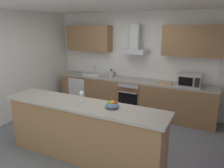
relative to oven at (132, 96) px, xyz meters
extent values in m
cube|color=slate|center=(-0.02, -1.58, -0.47)|extent=(5.72, 4.85, 0.02)
cube|color=white|center=(-0.02, -1.58, 2.15)|extent=(5.72, 4.85, 0.02)
cube|color=white|center=(-0.02, 0.41, 0.84)|extent=(5.72, 0.12, 2.60)
cube|color=white|center=(-2.44, -1.58, 0.84)|extent=(0.12, 4.85, 2.60)
cube|color=white|center=(-0.02, 0.33, 0.77)|extent=(4.01, 0.02, 0.66)
cube|color=olive|center=(-0.02, 0.03, -0.03)|extent=(4.15, 0.60, 0.86)
cube|color=#9E998E|center=(-0.02, 0.03, 0.42)|extent=(4.15, 0.60, 0.04)
cube|color=olive|center=(0.03, -2.31, 0.02)|extent=(2.78, 0.52, 0.96)
cube|color=#9E998E|center=(0.03, -2.31, 0.52)|extent=(2.88, 0.64, 0.04)
cube|color=olive|center=(-1.40, 0.18, 1.45)|extent=(1.33, 0.32, 0.70)
cube|color=olive|center=(1.36, 0.18, 1.45)|extent=(1.33, 0.32, 0.70)
cube|color=slate|center=(0.00, 0.01, 0.00)|extent=(0.60, 0.56, 0.80)
cube|color=black|center=(0.00, -0.29, -0.06)|extent=(0.50, 0.02, 0.48)
cube|color=#B7BABC|center=(0.00, -0.29, 0.34)|extent=(0.54, 0.02, 0.09)
cylinder|color=#B7BABC|center=(0.00, -0.32, 0.18)|extent=(0.49, 0.02, 0.02)
cube|color=white|center=(-1.57, 0.01, -0.04)|extent=(0.58, 0.56, 0.85)
cube|color=silver|center=(-1.57, -0.28, -0.04)|extent=(0.55, 0.02, 0.80)
cylinder|color=#B7BABC|center=(-1.35, -0.30, 0.01)|extent=(0.02, 0.02, 0.38)
cube|color=#B7BABC|center=(1.40, -0.02, 0.59)|extent=(0.50, 0.36, 0.30)
cube|color=black|center=(1.34, -0.21, 0.59)|extent=(0.30, 0.02, 0.19)
cube|color=black|center=(1.58, -0.21, 0.59)|extent=(0.10, 0.01, 0.21)
cube|color=silver|center=(-1.17, 0.01, 0.46)|extent=(0.50, 0.40, 0.04)
cylinder|color=#B7BABC|center=(-1.17, 0.13, 0.57)|extent=(0.03, 0.03, 0.26)
cylinder|color=#B7BABC|center=(-1.17, 0.05, 0.69)|extent=(0.03, 0.16, 0.03)
cylinder|color=#B7BABC|center=(-0.59, -0.03, 0.54)|extent=(0.15, 0.15, 0.20)
sphere|color=black|center=(-0.59, -0.03, 0.65)|extent=(0.06, 0.06, 0.06)
cone|color=#B7BABC|center=(-0.69, -0.03, 0.58)|extent=(0.09, 0.04, 0.07)
torus|color=black|center=(-0.50, -0.03, 0.55)|extent=(0.11, 0.02, 0.11)
cube|color=#B7BABC|center=(0.00, 0.11, 1.16)|extent=(0.62, 0.45, 0.12)
cube|color=#B7BABC|center=(0.00, 0.16, 1.52)|extent=(0.22, 0.22, 0.60)
cylinder|color=silver|center=(-0.04, -2.21, 0.54)|extent=(0.07, 0.07, 0.01)
cylinder|color=silver|center=(-0.04, -2.21, 0.59)|extent=(0.01, 0.01, 0.09)
ellipsoid|color=silver|center=(-0.04, -2.21, 0.67)|extent=(0.08, 0.08, 0.10)
ellipsoid|color=slate|center=(0.57, -2.26, 0.57)|extent=(0.22, 0.22, 0.09)
sphere|color=#66B233|center=(0.53, -2.28, 0.62)|extent=(0.06, 0.06, 0.06)
sphere|color=red|center=(0.61, -2.23, 0.62)|extent=(0.06, 0.06, 0.06)
sphere|color=orange|center=(0.57, -2.26, 0.62)|extent=(0.08, 0.08, 0.08)
cube|color=tan|center=(0.85, -0.02, 0.45)|extent=(0.34, 0.22, 0.02)
camera|label=1|loc=(1.99, -5.06, 1.73)|focal=34.64mm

